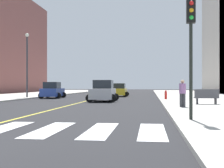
% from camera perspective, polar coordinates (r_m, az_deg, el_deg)
% --- Properties ---
extents(sidewalk_kerb_east, '(10.00, 120.00, 0.15)m').
position_cam_1_polar(sidewalk_kerb_east, '(27.45, 19.53, -3.33)').
color(sidewalk_kerb_east, '#B2ADA3').
rests_on(sidewalk_kerb_east, ground).
extents(lane_divider_paint, '(0.16, 80.00, 0.01)m').
position_cam_1_polar(lane_divider_paint, '(47.18, -0.66, -2.10)').
color(lane_divider_paint, yellow).
rests_on(lane_divider_paint, ground).
extents(car_yellow_nearest, '(2.54, 4.06, 1.81)m').
position_cam_1_polar(car_yellow_nearest, '(42.66, 1.34, -1.18)').
color(car_yellow_nearest, gold).
rests_on(car_yellow_nearest, ground).
extents(car_silver_second, '(2.93, 4.65, 2.06)m').
position_cam_1_polar(car_silver_second, '(30.07, -1.64, -1.37)').
color(car_silver_second, '#B7B7BC').
rests_on(car_silver_second, ground).
extents(car_blue_third, '(2.84, 4.43, 1.94)m').
position_cam_1_polar(car_blue_third, '(38.21, -10.84, -1.20)').
color(car_blue_third, '#2D479E').
rests_on(car_blue_third, ground).
extents(traffic_light_near_corner, '(0.36, 0.41, 5.03)m').
position_cam_1_polar(traffic_light_near_corner, '(13.54, 14.26, 8.66)').
color(traffic_light_near_corner, black).
rests_on(traffic_light_near_corner, sidewalk_kerb_east).
extents(park_bench, '(1.80, 0.57, 1.12)m').
position_cam_1_polar(park_bench, '(24.47, 16.91, -2.28)').
color(park_bench, '#47474C').
rests_on(park_bench, sidewalk_kerb_east).
extents(pedestrian_waiting_east, '(0.44, 0.44, 1.78)m').
position_cam_1_polar(pedestrian_waiting_east, '(20.93, 12.80, -1.44)').
color(pedestrian_waiting_east, '#38383D').
rests_on(pedestrian_waiting_east, sidewalk_kerb_east).
extents(fire_hydrant, '(0.26, 0.26, 0.89)m').
position_cam_1_polar(fire_hydrant, '(32.21, 9.83, -1.97)').
color(fire_hydrant, red).
rests_on(fire_hydrant, sidewalk_kerb_east).
extents(street_lamp, '(0.44, 0.44, 7.62)m').
position_cam_1_polar(street_lamp, '(38.57, -15.30, 4.35)').
color(street_lamp, '#38383D').
rests_on(street_lamp, sidewalk_kerb_west).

